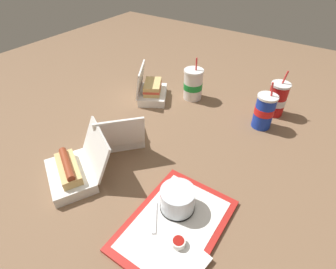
% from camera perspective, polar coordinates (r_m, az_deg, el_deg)
% --- Properties ---
extents(ground_plane, '(3.20, 3.20, 0.00)m').
position_cam_1_polar(ground_plane, '(1.05, 0.72, -4.33)').
color(ground_plane, brown).
extents(food_tray, '(0.37, 0.26, 0.01)m').
position_cam_1_polar(food_tray, '(0.84, 1.53, -19.05)').
color(food_tray, red).
rests_on(food_tray, ground_plane).
extents(cake_container, '(0.11, 0.11, 0.08)m').
position_cam_1_polar(cake_container, '(0.84, 2.09, -13.99)').
color(cake_container, black).
rests_on(cake_container, food_tray).
extents(ketchup_cup, '(0.04, 0.04, 0.02)m').
position_cam_1_polar(ketchup_cup, '(0.79, 2.28, -22.45)').
color(ketchup_cup, white).
rests_on(ketchup_cup, food_tray).
extents(napkin_stack, '(0.11, 0.11, 0.00)m').
position_cam_1_polar(napkin_stack, '(0.78, 4.14, -25.50)').
color(napkin_stack, white).
rests_on(napkin_stack, food_tray).
extents(plastic_fork, '(0.10, 0.07, 0.00)m').
position_cam_1_polar(plastic_fork, '(0.85, -2.97, -17.55)').
color(plastic_fork, white).
rests_on(plastic_fork, food_tray).
extents(clamshell_hotdog_center, '(0.26, 0.26, 0.18)m').
position_cam_1_polar(clamshell_hotdog_center, '(1.10, -10.33, 0.09)').
color(clamshell_hotdog_center, white).
rests_on(clamshell_hotdog_center, ground_plane).
extents(clamshell_sandwich_right, '(0.24, 0.22, 0.17)m').
position_cam_1_polar(clamshell_sandwich_right, '(1.38, -3.63, 9.50)').
color(clamshell_sandwich_right, white).
rests_on(clamshell_sandwich_right, ground_plane).
extents(clamshell_hotdog_front, '(0.28, 0.28, 0.17)m').
position_cam_1_polar(clamshell_hotdog_front, '(0.99, -19.94, -7.35)').
color(clamshell_hotdog_front, white).
rests_on(clamshell_hotdog_front, ground_plane).
extents(soda_cup_center, '(0.09, 0.09, 0.22)m').
position_cam_1_polar(soda_cup_center, '(1.23, 20.20, 4.79)').
color(soda_cup_center, '#1938B7').
rests_on(soda_cup_center, ground_plane).
extents(soda_cup_left, '(0.10, 0.10, 0.22)m').
position_cam_1_polar(soda_cup_left, '(1.37, 5.47, 10.81)').
color(soda_cup_left, white).
rests_on(soda_cup_left, ground_plane).
extents(soda_cup_front, '(0.09, 0.09, 0.22)m').
position_cam_1_polar(soda_cup_front, '(1.34, 22.63, 7.10)').
color(soda_cup_front, red).
rests_on(soda_cup_front, ground_plane).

